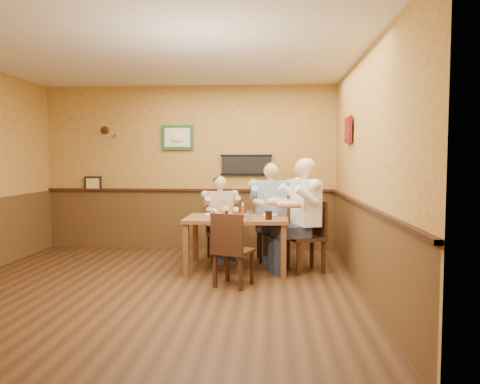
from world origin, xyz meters
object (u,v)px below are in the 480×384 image
Objects in this scene: chair_back_left at (220,233)px; salt_shaker at (230,214)px; diner_blue_polo at (271,217)px; chair_right_end at (305,236)px; pepper_shaker at (226,214)px; chair_back_right at (271,230)px; diner_white_elder at (306,221)px; water_glass_left at (212,215)px; dining_table at (237,224)px; hot_sauce_bottle at (243,211)px; cola_tumbler at (269,215)px; diner_tan_shirt at (220,222)px; chair_near_side at (234,249)px; water_glass_mid at (249,215)px.

salt_shaker is at bearing -92.38° from chair_back_left.
chair_back_left is 0.60× the size of diner_blue_polo.
chair_right_end reaches higher than pepper_shaker.
diner_white_elder is at bearing -62.71° from chair_back_right.
chair_back_right is 0.87m from diner_white_elder.
water_glass_left is at bearing -114.77° from pepper_shaker.
dining_table is 0.21m from hot_sauce_bottle.
chair_right_end reaches higher than chair_back_left.
chair_right_end reaches higher than cola_tumbler.
diner_tan_shirt reaches higher than cola_tumbler.
diner_white_elder reaches higher than cola_tumbler.
chair_back_left is 10.28× the size of salt_shaker.
diner_white_elder reaches higher than diner_blue_polo.
salt_shaker is (-0.56, -0.75, 0.12)m from diner_blue_polo.
diner_tan_shirt is at bearing 103.85° from pepper_shaker.
cola_tumbler is 0.64× the size of hot_sauce_bottle.
hot_sauce_bottle is (-0.86, -0.07, 0.14)m from diner_white_elder.
chair_near_side is (-0.45, -1.49, -0.02)m from chair_back_right.
cola_tumbler is at bearing -71.09° from chair_back_left.
pepper_shaker is (-0.23, 0.10, -0.05)m from hot_sauce_bottle.
chair_right_end is at bearing -48.04° from chair_back_left.
salt_shaker reaches higher than dining_table.
chair_back_right is at bearing 0.00° from diner_blue_polo.
water_glass_left is 1.41× the size of pepper_shaker.
chair_right_end reaches higher than dining_table.
water_glass_mid is at bearing 5.51° from water_glass_left.
chair_near_side reaches higher than cola_tumbler.
chair_back_right is 0.70× the size of diner_blue_polo.
chair_near_side is 1.54m from diner_tan_shirt.
cola_tumbler is at bearing -22.06° from salt_shaker.
chair_back_right is at bearing 73.34° from water_glass_mid.
dining_table is at bearing 45.19° from water_glass_left.
diner_tan_shirt reaches higher than water_glass_mid.
chair_back_right is at bearing -19.49° from chair_back_left.
diner_white_elder is 12.52× the size of water_glass_left.
water_glass_left reaches higher than salt_shaker.
chair_right_end is 0.93m from hot_sauce_bottle.
water_glass_mid is (0.16, 0.54, 0.36)m from chair_near_side.
chair_back_left is at bearing -139.21° from chair_right_end.
hot_sauce_bottle is (-0.38, -0.76, 0.17)m from diner_blue_polo.
chair_near_side is at bearing -56.96° from water_glass_left.
hot_sauce_bottle reaches higher than water_glass_mid.
diner_white_elder is 1.10m from pepper_shaker.
water_glass_mid is at bearing -114.00° from chair_back_right.
diner_tan_shirt is (0.00, 0.00, 0.17)m from chair_back_left.
chair_near_side is 1.25m from diner_white_elder.
diner_blue_polo reaches higher than salt_shaker.
dining_table is at bearing -109.95° from diner_white_elder.
diner_tan_shirt is 14.67× the size of pepper_shaker.
diner_blue_polo is 17.01× the size of pepper_shaker.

